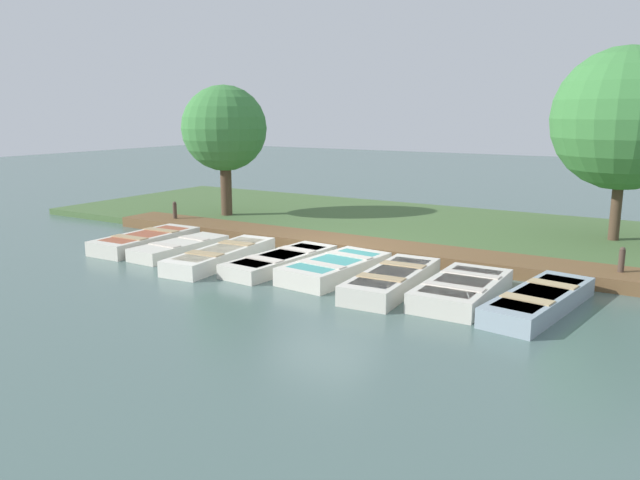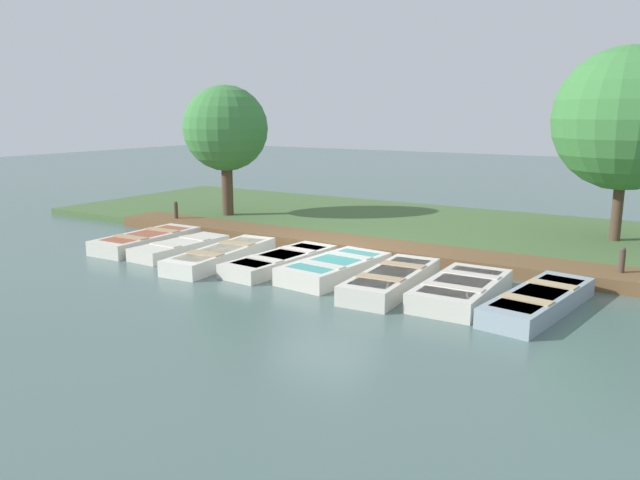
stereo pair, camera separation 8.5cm
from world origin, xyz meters
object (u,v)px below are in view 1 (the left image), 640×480
park_tree_far_left (224,129)px  park_tree_left (625,119)px  rowboat_3 (281,261)px  rowboat_1 (180,247)px  rowboat_6 (462,289)px  rowboat_7 (540,300)px  rowboat_2 (221,255)px  mooring_post_far (621,266)px  rowboat_0 (146,240)px  rowboat_4 (335,268)px  mooring_post_near (175,215)px  rowboat_5 (392,280)px

park_tree_far_left → park_tree_left: park_tree_left is taller
rowboat_3 → park_tree_left: bearing=140.4°
rowboat_1 → rowboat_6: size_ratio=0.98×
rowboat_3 → park_tree_left: 9.63m
rowboat_3 → rowboat_7: rowboat_7 is taller
rowboat_3 → rowboat_2: bearing=-71.2°
rowboat_1 → mooring_post_far: bearing=106.7°
rowboat_0 → rowboat_2: bearing=82.9°
rowboat_2 → rowboat_4: (-0.33, 2.97, 0.01)m
rowboat_0 → rowboat_6: size_ratio=1.10×
rowboat_2 → mooring_post_near: size_ratio=4.17×
rowboat_3 → rowboat_5: (0.29, 2.98, 0.04)m
rowboat_2 → park_tree_left: 10.89m
rowboat_2 → park_tree_left: park_tree_left is taller
rowboat_2 → rowboat_4: size_ratio=1.22×
mooring_post_near → rowboat_1: bearing=46.0°
rowboat_2 → mooring_post_far: bearing=104.2°
park_tree_left → rowboat_3: bearing=-44.2°
rowboat_5 → rowboat_7: rowboat_5 is taller
rowboat_7 → park_tree_left: (-6.64, 0.46, 3.20)m
rowboat_1 → park_tree_left: 11.94m
rowboat_3 → rowboat_5: rowboat_5 is taller
rowboat_4 → park_tree_left: 8.75m
rowboat_0 → rowboat_5: bearing=87.1°
rowboat_4 → rowboat_6: (0.17, 2.94, -0.00)m
rowboat_5 → park_tree_far_left: (-4.57, -8.16, 2.81)m
park_tree_left → rowboat_7: bearing=-3.9°
mooring_post_near → rowboat_7: bearing=77.5°
rowboat_1 → rowboat_6: bearing=91.6°
rowboat_2 → rowboat_4: rowboat_4 is taller
rowboat_7 → rowboat_4: bearing=-82.7°
rowboat_1 → park_tree_far_left: bearing=-152.3°
rowboat_5 → park_tree_far_left: 9.76m
rowboat_4 → park_tree_far_left: 8.43m
mooring_post_near → mooring_post_far: (0.00, 12.67, 0.00)m
mooring_post_far → rowboat_1: bearing=-75.3°
rowboat_5 → rowboat_6: (-0.08, 1.45, -0.00)m
rowboat_5 → rowboat_3: bearing=-98.4°
rowboat_7 → rowboat_1: bearing=-81.4°
rowboat_1 → park_tree_left: size_ratio=0.52×
rowboat_5 → park_tree_far_left: size_ratio=0.72×
rowboat_5 → rowboat_7: size_ratio=0.93×
rowboat_0 → rowboat_1: bearing=85.3°
rowboat_4 → rowboat_1: bearing=-82.9°
rowboat_3 → park_tree_far_left: bearing=-125.0°
rowboat_2 → mooring_post_near: 5.12m
rowboat_4 → rowboat_6: rowboat_4 is taller
rowboat_2 → rowboat_3: bearing=99.8°
rowboat_0 → park_tree_left: park_tree_left is taller
rowboat_3 → rowboat_6: (0.21, 4.43, 0.03)m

